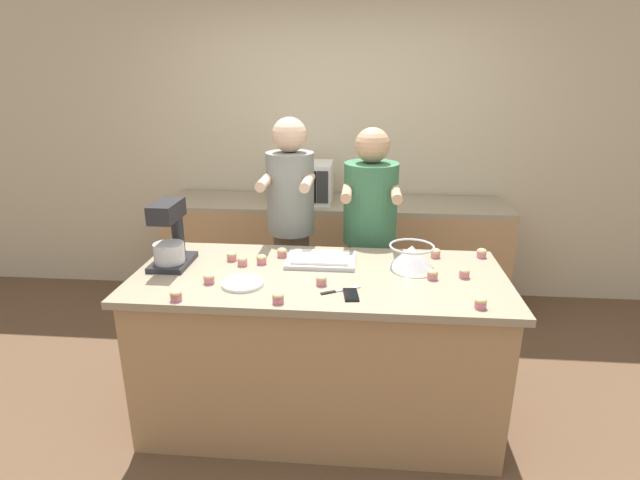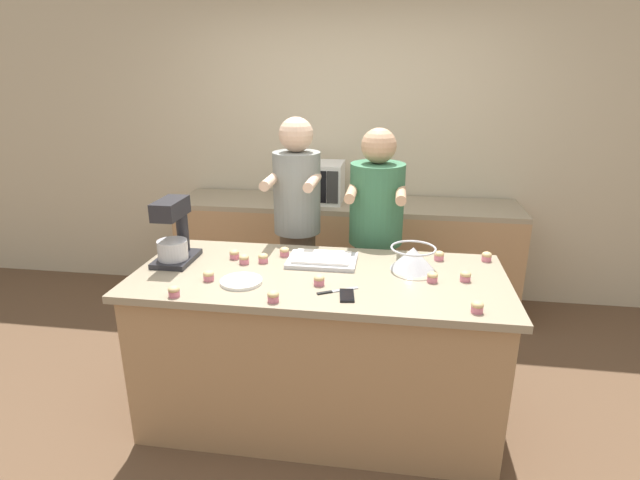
% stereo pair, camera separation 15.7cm
% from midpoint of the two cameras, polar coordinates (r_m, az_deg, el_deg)
% --- Properties ---
extents(ground_plane, '(16.00, 16.00, 0.00)m').
position_cam_midpoint_polar(ground_plane, '(3.19, -1.57, -19.16)').
color(ground_plane, brown).
extents(back_wall, '(10.00, 0.06, 2.70)m').
position_cam_midpoint_polar(back_wall, '(4.39, 1.05, 10.83)').
color(back_wall, beige).
rests_on(back_wall, ground_plane).
extents(island_counter, '(2.02, 0.89, 0.91)m').
position_cam_midpoint_polar(island_counter, '(2.93, -1.65, -12.10)').
color(island_counter, '#A87F56').
rests_on(island_counter, ground_plane).
extents(back_counter, '(2.80, 0.60, 0.93)m').
position_cam_midpoint_polar(back_counter, '(4.27, 0.65, -1.68)').
color(back_counter, '#A87F56').
rests_on(back_counter, ground_plane).
extents(person_left, '(0.33, 0.50, 1.68)m').
position_cam_midpoint_polar(person_left, '(3.42, -4.63, 0.63)').
color(person_left, brown).
rests_on(person_left, ground_plane).
extents(person_right, '(0.37, 0.52, 1.62)m').
position_cam_midpoint_polar(person_right, '(3.39, 4.31, -0.40)').
color(person_right, '#232328').
rests_on(person_right, ground_plane).
extents(stand_mixer, '(0.20, 0.30, 0.37)m').
position_cam_midpoint_polar(stand_mixer, '(2.94, -18.24, 0.25)').
color(stand_mixer, '#232328').
rests_on(stand_mixer, island_counter).
extents(mixing_bowl, '(0.25, 0.25, 0.13)m').
position_cam_midpoint_polar(mixing_bowl, '(2.83, 8.84, -1.75)').
color(mixing_bowl, '#BCBCC1').
rests_on(mixing_bowl, island_counter).
extents(baking_tray, '(0.39, 0.27, 0.04)m').
position_cam_midpoint_polar(baking_tray, '(2.87, -1.48, -2.27)').
color(baking_tray, '#BCBCC1').
rests_on(baking_tray, island_counter).
extents(microwave_oven, '(0.45, 0.37, 0.32)m').
position_cam_midpoint_polar(microwave_oven, '(4.11, -2.87, 6.62)').
color(microwave_oven, silver).
rests_on(microwave_oven, back_counter).
extents(cell_phone, '(0.09, 0.15, 0.01)m').
position_cam_midpoint_polar(cell_phone, '(2.47, 1.72, -6.29)').
color(cell_phone, black).
rests_on(cell_phone, island_counter).
extents(small_plate, '(0.22, 0.22, 0.02)m').
position_cam_midpoint_polar(small_plate, '(2.63, -10.54, -4.91)').
color(small_plate, white).
rests_on(small_plate, island_counter).
extents(knife, '(0.20, 0.12, 0.01)m').
position_cam_midpoint_polar(knife, '(2.51, 0.30, -5.85)').
color(knife, '#BCBCC1').
rests_on(knife, island_counter).
extents(cupcake_0, '(0.06, 0.06, 0.06)m').
position_cam_midpoint_polar(cupcake_0, '(3.07, 16.61, -1.43)').
color(cupcake_0, '#D17084').
rests_on(cupcake_0, island_counter).
extents(cupcake_1, '(0.06, 0.06, 0.06)m').
position_cam_midpoint_polar(cupcake_1, '(2.58, -1.60, -4.60)').
color(cupcake_1, '#D17084').
rests_on(cupcake_1, island_counter).
extents(cupcake_2, '(0.06, 0.06, 0.06)m').
position_cam_midpoint_polar(cupcake_2, '(2.96, -11.57, -1.82)').
color(cupcake_2, '#D17084').
rests_on(cupcake_2, island_counter).
extents(cupcake_3, '(0.06, 0.06, 0.06)m').
position_cam_midpoint_polar(cupcake_3, '(2.69, 11.12, -3.88)').
color(cupcake_3, '#D17084').
rests_on(cupcake_3, island_counter).
extents(cupcake_4, '(0.06, 0.06, 0.06)m').
position_cam_midpoint_polar(cupcake_4, '(2.88, -8.26, -2.20)').
color(cupcake_4, '#D17084').
rests_on(cupcake_4, island_counter).
extents(cupcake_5, '(0.06, 0.06, 0.06)m').
position_cam_midpoint_polar(cupcake_5, '(2.53, -17.88, -6.03)').
color(cupcake_5, '#D17084').
rests_on(cupcake_5, island_counter).
extents(cupcake_6, '(0.06, 0.06, 0.06)m').
position_cam_midpoint_polar(cupcake_6, '(2.68, -14.24, -4.27)').
color(cupcake_6, '#D17084').
rests_on(cupcake_6, island_counter).
extents(cupcake_7, '(0.06, 0.06, 0.06)m').
position_cam_midpoint_polar(cupcake_7, '(2.97, -5.88, -1.43)').
color(cupcake_7, '#D17084').
rests_on(cupcake_7, island_counter).
extents(cupcake_8, '(0.06, 0.06, 0.06)m').
position_cam_midpoint_polar(cupcake_8, '(2.40, -6.71, -6.57)').
color(cupcake_8, '#D17084').
rests_on(cupcake_8, island_counter).
extents(cupcake_9, '(0.06, 0.06, 0.06)m').
position_cam_midpoint_polar(cupcake_9, '(2.75, 14.62, -3.65)').
color(cupcake_9, '#D17084').
rests_on(cupcake_9, island_counter).
extents(cupcake_10, '(0.06, 0.06, 0.06)m').
position_cam_midpoint_polar(cupcake_10, '(2.43, 16.13, -6.90)').
color(cupcake_10, '#D17084').
rests_on(cupcake_10, island_counter).
extents(cupcake_11, '(0.06, 0.06, 0.06)m').
position_cam_midpoint_polar(cupcake_11, '(2.87, -10.42, -2.37)').
color(cupcake_11, '#D17084').
rests_on(cupcake_11, island_counter).
extents(cupcake_12, '(0.06, 0.06, 0.06)m').
position_cam_midpoint_polar(cupcake_12, '(3.01, 11.62, -1.47)').
color(cupcake_12, '#D17084').
rests_on(cupcake_12, island_counter).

